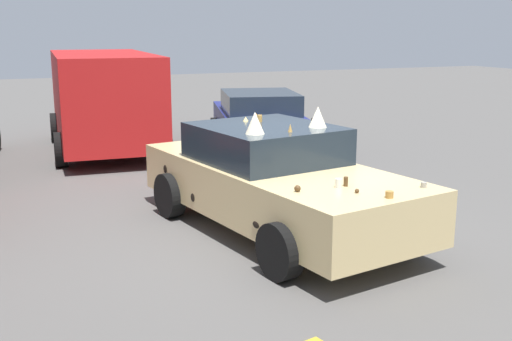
# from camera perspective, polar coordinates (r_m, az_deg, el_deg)

# --- Properties ---
(ground_plane) EXTENTS (60.00, 60.00, 0.00)m
(ground_plane) POSITION_cam_1_polar(r_m,az_deg,el_deg) (8.80, 1.81, -5.55)
(ground_plane) COLOR #514F4C
(art_car_decorated) EXTENTS (4.88, 2.71, 1.75)m
(art_car_decorated) POSITION_cam_1_polar(r_m,az_deg,el_deg) (8.64, 1.66, -0.84)
(art_car_decorated) COLOR #D8BC7F
(art_car_decorated) RESTS_ON ground
(parked_van_row_back_far) EXTENTS (5.25, 2.60, 2.23)m
(parked_van_row_back_far) POSITION_cam_1_polar(r_m,az_deg,el_deg) (14.82, -13.70, 6.57)
(parked_van_row_back_far) COLOR #B21919
(parked_van_row_back_far) RESTS_ON ground
(parked_sedan_behind_right) EXTENTS (4.51, 2.71, 1.38)m
(parked_sedan_behind_right) POSITION_cam_1_polar(r_m,az_deg,el_deg) (14.31, 0.24, 4.52)
(parked_sedan_behind_right) COLOR navy
(parked_sedan_behind_right) RESTS_ON ground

